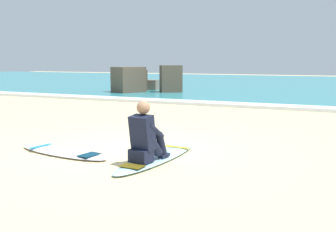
{
  "coord_description": "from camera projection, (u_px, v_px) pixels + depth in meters",
  "views": [
    {
      "loc": [
        3.6,
        -6.15,
        1.63
      ],
      "look_at": [
        0.38,
        0.77,
        0.55
      ],
      "focal_mm": 42.09,
      "sensor_mm": 36.0,
      "label": 1
    }
  ],
  "objects": [
    {
      "name": "rock_outcrop_distant",
      "position": [
        140.0,
        81.0,
        19.94
      ],
      "size": [
        3.97,
        3.38,
        1.4
      ],
      "color": "brown",
      "rests_on": "ground"
    },
    {
      "name": "ground_plane",
      "position": [
        132.0,
        150.0,
        7.25
      ],
      "size": [
        80.0,
        80.0,
        0.0
      ],
      "primitive_type": "plane",
      "color": "#CCB584"
    },
    {
      "name": "surfboard_main",
      "position": [
        158.0,
        157.0,
        6.55
      ],
      "size": [
        0.66,
        2.5,
        0.08
      ],
      "color": "#9ED1E5",
      "rests_on": "ground"
    },
    {
      "name": "surfboard_spare_near",
      "position": [
        63.0,
        152.0,
        6.92
      ],
      "size": [
        2.08,
        0.81,
        0.08
      ],
      "color": "silver",
      "rests_on": "ground"
    },
    {
      "name": "breaking_foam",
      "position": [
        239.0,
        105.0,
        14.06
      ],
      "size": [
        80.0,
        0.9,
        0.11
      ],
      "primitive_type": "cube",
      "color": "white",
      "rests_on": "ground"
    },
    {
      "name": "surfer_seated",
      "position": [
        146.0,
        138.0,
        6.13
      ],
      "size": [
        0.43,
        0.74,
        0.95
      ],
      "color": "black",
      "rests_on": "surfboard_main"
    },
    {
      "name": "sea",
      "position": [
        292.0,
        84.0,
        26.35
      ],
      "size": [
        80.0,
        28.0,
        0.1
      ],
      "primitive_type": "cube",
      "color": "teal",
      "rests_on": "ground"
    }
  ]
}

